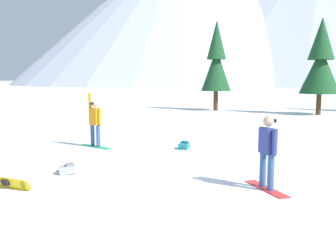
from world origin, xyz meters
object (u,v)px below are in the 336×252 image
Objects in this scene: snowboarder_foreground at (267,151)px; pine_tree_twin at (216,62)px; backpack_grey at (68,169)px; pine_tree_short at (321,62)px; backpack_teal at (184,146)px; snowboarder_midground at (95,122)px.

pine_tree_twin reaches higher than snowboarder_foreground.
backpack_grey is 21.55m from pine_tree_twin.
snowboarder_foreground is 21.89m from pine_tree_twin.
pine_tree_twin is (-7.39, 2.13, 0.19)m from pine_tree_short.
pine_tree_twin is at bearing 91.58° from backpack_teal.
backpack_grey is 0.08× the size of pine_tree_twin.
snowboarder_foreground is 0.25× the size of pine_tree_short.
pine_tree_twin is (-0.47, 16.96, 3.73)m from backpack_teal.
pine_tree_twin reaches higher than snowboarder_midground.
snowboarder_midground is 3.70× the size of backpack_teal.
snowboarder_midground is 4.03m from backpack_grey.
pine_tree_short reaches higher than backpack_teal.
pine_tree_short is (9.32, 19.00, 3.54)m from backpack_grey.
snowboarder_midground reaches higher than snowboarder_foreground.
backpack_teal is 0.08× the size of pine_tree_short.
pine_tree_short is (6.92, 14.83, 3.54)m from backpack_teal.
pine_tree_twin reaches higher than backpack_teal.
pine_tree_short reaches higher than snowboarder_foreground.
pine_tree_short is at bearing 56.08° from snowboarder_midground.
snowboarder_foreground is 0.24× the size of pine_tree_twin.
backpack_teal is at bearing -115.01° from pine_tree_short.
backpack_teal is 17.38m from pine_tree_twin.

